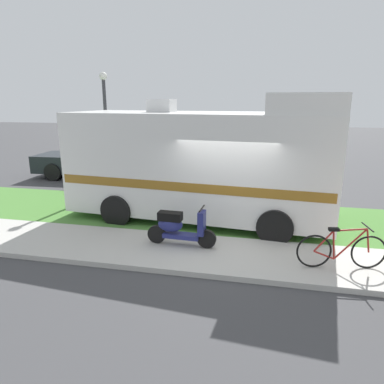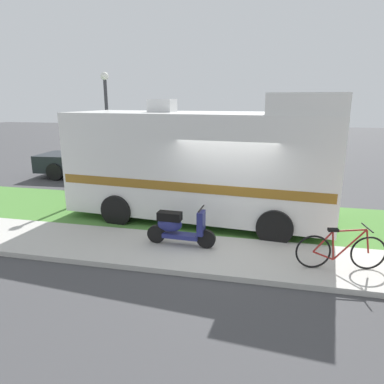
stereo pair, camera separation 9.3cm
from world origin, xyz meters
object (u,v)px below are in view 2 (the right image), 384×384
Objects in this scene: bicycle at (341,251)px; street_lamp_post at (107,122)px; motorhome_rv at (203,162)px; scooter at (178,227)px; pickup_truck_near at (107,156)px.

bicycle is 0.41× the size of street_lamp_post.
scooter is at bearing -93.90° from motorhome_rv.
bicycle is (3.36, -2.67, -1.21)m from motorhome_rv.
motorhome_rv is 4.73m from street_lamp_post.
pickup_truck_near is 1.18× the size of street_lamp_post.
bicycle is at bearing -38.51° from motorhome_rv.
scooter reaches higher than bicycle.
street_lamp_post reaches higher than bicycle.
street_lamp_post reaches higher than scooter.
bicycle is 0.34× the size of pickup_truck_near.
scooter is 0.93× the size of bicycle.
bicycle is at bearing -40.37° from pickup_truck_near.
scooter is at bearing -53.31° from pickup_truck_near.
scooter is at bearing 172.89° from bicycle.
motorhome_rv reaches higher than bicycle.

